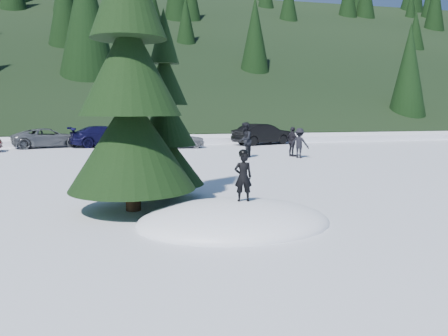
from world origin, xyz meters
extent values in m
plane|color=white|center=(0.00, 0.00, 0.00)|extent=(200.00, 200.00, 0.00)
ellipsoid|color=white|center=(0.00, 0.00, 0.00)|extent=(4.48, 3.52, 0.96)
cylinder|color=black|center=(-2.20, 1.80, 0.70)|extent=(0.38, 0.38, 1.40)
cone|color=black|center=(-2.20, 1.80, 1.79)|extent=(3.20, 3.20, 2.46)
cone|color=black|center=(-2.20, 1.80, 3.65)|extent=(2.54, 2.54, 2.46)
cylinder|color=black|center=(-1.20, 3.20, 0.50)|extent=(0.26, 0.26, 1.00)
cone|color=black|center=(-1.20, 3.20, 1.16)|extent=(2.20, 2.20, 1.52)
cone|color=black|center=(-1.20, 3.20, 2.31)|extent=(1.75, 1.75, 1.52)
cone|color=black|center=(-1.20, 3.20, 3.46)|extent=(1.29, 1.29, 1.52)
cone|color=black|center=(-1.20, 3.20, 4.61)|extent=(0.84, 0.84, 1.52)
imported|color=black|center=(0.24, 0.08, 1.04)|extent=(0.44, 0.32, 1.13)
imported|color=black|center=(4.01, 12.90, 0.95)|extent=(1.07, 1.15, 1.89)
imported|color=black|center=(6.67, 12.81, 0.82)|extent=(0.63, 1.03, 1.63)
imported|color=black|center=(6.78, 12.10, 0.79)|extent=(1.14, 1.14, 1.58)
imported|color=#52565A|center=(-7.17, 22.05, 0.65)|extent=(5.08, 3.41, 1.29)
imported|color=black|center=(-3.39, 21.87, 0.72)|extent=(5.27, 3.15, 1.43)
imported|color=gray|center=(1.18, 19.49, 0.63)|extent=(3.76, 1.63, 1.26)
imported|color=black|center=(7.71, 20.97, 0.76)|extent=(4.86, 3.04, 1.51)
camera|label=1|loc=(-2.49, -9.41, 2.59)|focal=35.00mm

